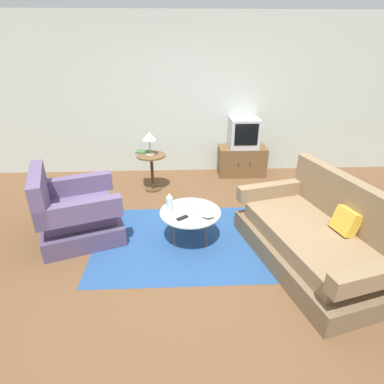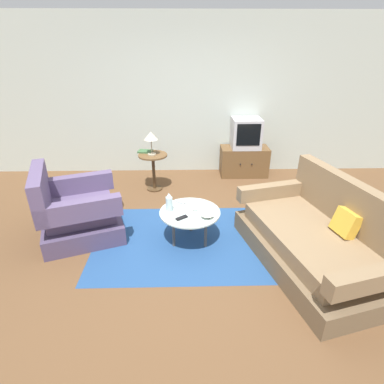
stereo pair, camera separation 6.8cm
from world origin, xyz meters
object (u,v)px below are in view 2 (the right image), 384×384
at_px(coffee_table, 190,214).
at_px(table_lamp, 151,137).
at_px(vase, 169,202).
at_px(book, 145,151).
at_px(television, 246,133).
at_px(tv_remote_silver, 180,202).
at_px(side_table, 153,165).
at_px(couch, 316,240).
at_px(bowl, 207,216).
at_px(tv_stand, 244,161).
at_px(armchair, 76,213).
at_px(mug, 190,208).
at_px(tv_remote_dark, 182,218).

height_order(coffee_table, table_lamp, table_lamp).
relative_size(vase, book, 0.92).
xyz_separation_m(television, tv_remote_silver, (-1.15, -1.88, -0.36)).
xyz_separation_m(tv_remote_silver, book, (-0.58, 1.39, 0.20)).
xyz_separation_m(vase, book, (-0.46, 1.58, 0.10)).
bearing_deg(side_table, couch, -45.18).
height_order(bowl, book, book).
bearing_deg(tv_stand, book, -164.64).
relative_size(armchair, tv_remote_silver, 8.20).
height_order(couch, side_table, couch).
xyz_separation_m(coffee_table, vase, (-0.25, 0.04, 0.15)).
relative_size(table_lamp, tv_remote_silver, 2.59).
xyz_separation_m(armchair, television, (2.45, 1.94, 0.47)).
relative_size(coffee_table, tv_remote_silver, 5.07).
bearing_deg(television, table_lamp, -158.87).
distance_m(side_table, mug, 1.60).
distance_m(coffee_table, tv_stand, 2.34).
distance_m(tv_remote_dark, book, 1.89).
relative_size(coffee_table, table_lamp, 1.96).
bearing_deg(couch, tv_stand, -6.89).
relative_size(armchair, table_lamp, 3.17).
distance_m(side_table, tv_remote_silver, 1.35).
bearing_deg(couch, side_table, 30.34).
xyz_separation_m(tv_stand, vase, (-1.28, -2.06, 0.26)).
bearing_deg(bowl, coffee_table, 144.49).
bearing_deg(tv_stand, tv_remote_silver, -121.65).
height_order(tv_stand, vase, vase).
relative_size(tv_remote_dark, tv_remote_silver, 0.99).
relative_size(armchair, coffee_table, 1.62).
bearing_deg(vase, armchair, 173.71).
bearing_deg(coffee_table, book, 113.41).
bearing_deg(tv_stand, mug, -116.12).
bearing_deg(coffee_table, side_table, 110.77).
relative_size(coffee_table, television, 1.41).
bearing_deg(couch, coffee_table, 57.31).
bearing_deg(television, mug, -116.00).
relative_size(armchair, book, 4.71).
height_order(mug, book, book).
bearing_deg(table_lamp, television, 21.13).
relative_size(armchair, tv_remote_dark, 8.26).
distance_m(television, tv_remote_silver, 2.23).
relative_size(armchair, couch, 0.59).
bearing_deg(couch, tv_remote_dark, 64.23).
bearing_deg(tv_stand, side_table, -159.57).
distance_m(television, book, 1.81).
bearing_deg(side_table, armchair, -122.58).
xyz_separation_m(side_table, tv_stand, (1.60, 0.60, -0.17)).
xyz_separation_m(bowl, tv_remote_silver, (-0.32, 0.37, -0.01)).
relative_size(table_lamp, mug, 3.01).
xyz_separation_m(couch, side_table, (-1.94, 1.95, 0.15)).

